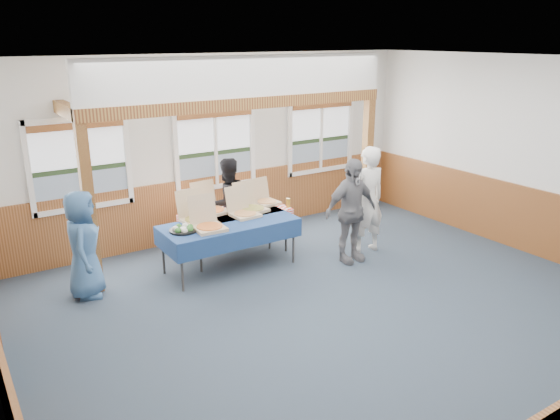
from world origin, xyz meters
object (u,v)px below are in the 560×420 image
object	(u,v)px
table_left	(229,225)
man_blue	(83,245)
table_right	(236,215)
person_grey	(351,211)
woman_black	(227,203)
woman_white	(367,200)

from	to	relation	value
table_left	man_blue	distance (m)	2.13
table_left	table_right	distance (m)	0.53
table_right	person_grey	bearing A→B (deg)	-23.39
table_right	table_left	bearing A→B (deg)	-113.82
table_left	woman_black	world-z (taller)	woman_black
table_right	man_blue	distance (m)	2.45
table_right	woman_white	xyz separation A→B (m)	(1.91, -1.00, 0.20)
person_grey	table_right	bearing A→B (deg)	139.76
woman_black	person_grey	size ratio (longest dim) A/B	0.92
woman_white	person_grey	size ratio (longest dim) A/B	1.07
man_blue	woman_white	bearing A→B (deg)	-80.77
man_blue	person_grey	distance (m)	4.00
woman_black	person_grey	xyz separation A→B (m)	(1.34, -1.63, 0.07)
woman_black	man_blue	bearing A→B (deg)	11.25
table_right	man_blue	bearing A→B (deg)	-160.17
woman_black	man_blue	distance (m)	2.60
woman_white	woman_black	xyz separation A→B (m)	(-1.83, 1.45, -0.12)
man_blue	person_grey	xyz separation A→B (m)	(3.87, -1.02, 0.08)
table_left	woman_black	distance (m)	0.95
woman_white	man_blue	bearing A→B (deg)	-5.71
table_right	person_grey	size ratio (longest dim) A/B	1.12
woman_white	woman_black	size ratio (longest dim) A/B	1.16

